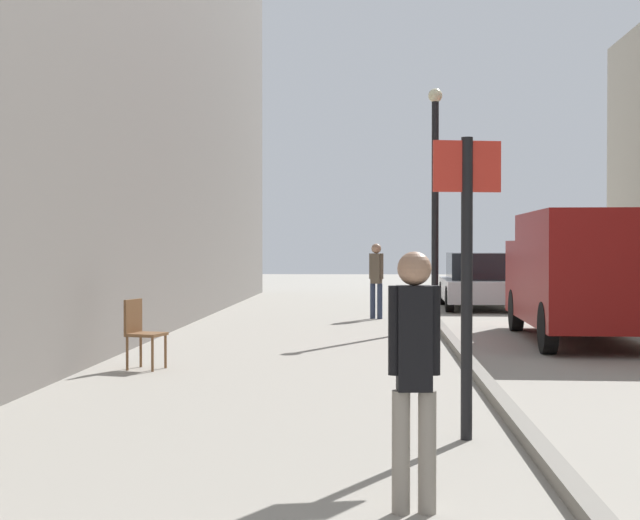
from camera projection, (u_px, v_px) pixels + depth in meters
name	position (u px, v px, depth m)	size (l,w,h in m)	color
ground_plane	(354.00, 366.00, 13.27)	(80.00, 80.00, 0.00)	gray
kerb_strip	(469.00, 362.00, 13.18)	(0.16, 40.00, 0.12)	slate
pedestrian_main_foreground	(376.00, 275.00, 21.58)	(0.32, 0.25, 1.69)	#2D3851
pedestrian_mid_block	(414.00, 362.00, 5.99)	(0.33, 0.21, 1.64)	gray
delivery_van	(582.00, 272.00, 16.53)	(2.10, 5.60, 2.22)	maroon
parked_car	(478.00, 281.00, 25.07)	(1.90, 4.23, 1.45)	#B7B7BC
street_sign_post	(467.00, 260.00, 8.24)	(0.59, 0.16, 2.60)	black
lamp_post	(435.00, 192.00, 19.02)	(0.28, 0.28, 4.76)	black
cafe_chair_near_window	(141.00, 329.00, 12.91)	(0.54, 0.54, 0.94)	brown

